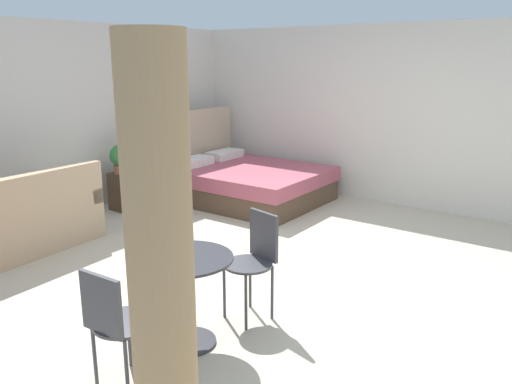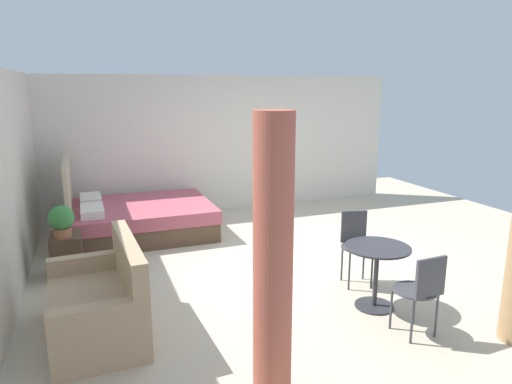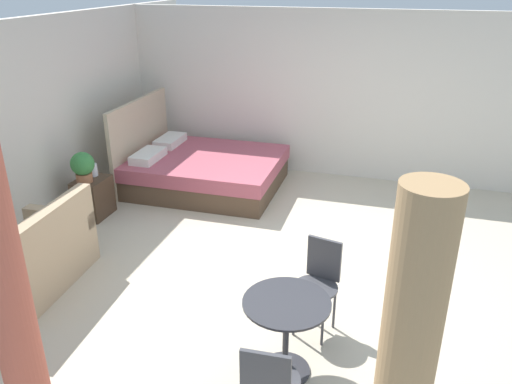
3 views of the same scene
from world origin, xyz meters
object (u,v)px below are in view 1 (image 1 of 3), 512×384
(vase, at_px, (133,165))
(bed, at_px, (244,181))
(cafe_chair_near_couch, at_px, (255,254))
(nightstand, at_px, (130,190))
(potted_plant, at_px, (121,158))
(balcony_table, at_px, (186,283))
(couch, at_px, (34,222))
(cafe_chair_near_window, at_px, (115,318))

(vase, bearing_deg, bed, -40.86)
(bed, bearing_deg, cafe_chair_near_couch, -140.99)
(nightstand, xyz_separation_m, potted_plant, (-0.10, 0.02, 0.48))
(balcony_table, distance_m, cafe_chair_near_couch, 0.66)
(bed, height_order, couch, bed)
(balcony_table, height_order, cafe_chair_near_couch, cafe_chair_near_couch)
(potted_plant, relative_size, balcony_table, 0.58)
(potted_plant, bearing_deg, bed, -35.68)
(couch, relative_size, nightstand, 2.73)
(cafe_chair_near_couch, bearing_deg, potted_plant, 67.53)
(bed, height_order, vase, bed)
(potted_plant, xyz_separation_m, vase, (0.22, 0.02, -0.14))
(nightstand, xyz_separation_m, vase, (0.12, 0.04, 0.34))
(potted_plant, bearing_deg, balcony_table, -122.55)
(bed, bearing_deg, balcony_table, -148.41)
(nightstand, height_order, cafe_chair_near_window, cafe_chair_near_window)
(bed, distance_m, potted_plant, 1.82)
(cafe_chair_near_window, bearing_deg, vase, 47.88)
(cafe_chair_near_couch, bearing_deg, nightstand, 65.94)
(nightstand, relative_size, potted_plant, 1.31)
(bed, relative_size, vase, 13.59)
(nightstand, xyz_separation_m, cafe_chair_near_window, (-2.76, -3.15, 0.24))
(nightstand, relative_size, balcony_table, 0.76)
(bed, height_order, nightstand, bed)
(nightstand, bearing_deg, cafe_chair_near_window, -131.24)
(potted_plant, relative_size, cafe_chair_near_couch, 0.46)
(couch, height_order, balcony_table, couch)
(couch, bearing_deg, cafe_chair_near_window, -111.69)
(cafe_chair_near_window, bearing_deg, nightstand, 48.76)
(bed, xyz_separation_m, cafe_chair_near_window, (-4.09, -2.14, 0.22))
(potted_plant, distance_m, balcony_table, 3.73)
(vase, xyz_separation_m, cafe_chair_near_window, (-2.88, -3.19, -0.10))
(vase, xyz_separation_m, cafe_chair_near_couch, (-1.58, -3.30, -0.07))
(potted_plant, bearing_deg, couch, -166.67)
(couch, xyz_separation_m, vase, (1.77, 0.39, 0.30))
(balcony_table, bearing_deg, bed, 31.59)
(potted_plant, bearing_deg, vase, 5.13)
(couch, bearing_deg, potted_plant, 13.33)
(nightstand, xyz_separation_m, balcony_table, (-2.10, -3.12, 0.22))
(bed, distance_m, balcony_table, 4.03)
(cafe_chair_near_window, xyz_separation_m, cafe_chair_near_couch, (1.30, -0.11, 0.03))
(nightstand, bearing_deg, couch, -168.04)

